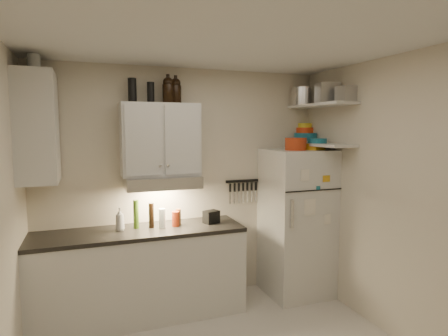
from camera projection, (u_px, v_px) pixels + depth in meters
name	position (u px, v px, depth m)	size (l,w,h in m)	color
ceiling	(235.00, 35.00, 2.67)	(3.20, 3.00, 0.02)	silver
back_wall	(185.00, 185.00, 4.22)	(3.20, 0.02, 2.60)	beige
right_wall	(400.00, 200.00, 3.37)	(0.02, 3.00, 2.60)	beige
base_cabinet	(141.00, 275.00, 3.83)	(2.10, 0.60, 0.88)	silver
countertop	(140.00, 232.00, 3.78)	(2.10, 0.62, 0.04)	black
upper_cabinet	(160.00, 140.00, 3.90)	(0.80, 0.33, 0.75)	silver
side_cabinet	(37.00, 127.00, 3.37)	(0.33, 0.55, 1.00)	silver
range_hood	(162.00, 182.00, 3.88)	(0.76, 0.46, 0.12)	silver
fridge	(296.00, 222.00, 4.37)	(0.70, 0.68, 1.70)	silver
shelf_hi	(321.00, 105.00, 4.17)	(0.30, 0.95, 0.03)	silver
shelf_lo	(320.00, 145.00, 4.22)	(0.30, 0.95, 0.03)	silver
knife_strip	(242.00, 181.00, 4.44)	(0.42, 0.02, 0.03)	black
dutch_oven	(296.00, 144.00, 4.15)	(0.24, 0.24, 0.14)	#A43013
book_stack	(313.00, 147.00, 4.22)	(0.17, 0.22, 0.07)	gold
spice_jar	(307.00, 145.00, 4.23)	(0.06, 0.06, 0.10)	silver
stock_pot	(303.00, 97.00, 4.45)	(0.29, 0.29, 0.21)	silver
tin_a	(327.00, 93.00, 4.10)	(0.22, 0.20, 0.22)	#AAAAAD
tin_b	(346.00, 94.00, 3.87)	(0.16, 0.16, 0.16)	#AAAAAD
bowl_teal	(306.00, 138.00, 4.56)	(0.27, 0.27, 0.11)	#16627B
bowl_orange	(305.00, 130.00, 4.65)	(0.22, 0.22, 0.07)	#EF3E16
bowl_yellow	(305.00, 125.00, 4.65)	(0.17, 0.17, 0.05)	yellow
plates	(317.00, 141.00, 4.21)	(0.22, 0.22, 0.05)	#16627B
growler_a	(168.00, 90.00, 3.89)	(0.12, 0.12, 0.28)	black
growler_b	(176.00, 91.00, 3.95)	(0.12, 0.12, 0.27)	black
thermos_a	(151.00, 93.00, 3.84)	(0.07, 0.07, 0.21)	black
thermos_b	(132.00, 90.00, 3.78)	(0.09, 0.09, 0.25)	black
side_jar	(34.00, 62.00, 3.30)	(0.11, 0.11, 0.14)	silver
soap_bottle	(120.00, 218.00, 3.74)	(0.10, 0.10, 0.26)	silver
pepper_mill	(178.00, 217.00, 3.97)	(0.05, 0.05, 0.17)	brown
oil_bottle	(136.00, 214.00, 3.83)	(0.06, 0.06, 0.29)	#426A1A
vinegar_bottle	(151.00, 215.00, 3.85)	(0.05, 0.05, 0.26)	black
clear_bottle	(162.00, 218.00, 3.85)	(0.07, 0.07, 0.20)	silver
red_jar	(176.00, 219.00, 3.91)	(0.08, 0.08, 0.16)	#A43013
caddy	(211.00, 217.00, 4.05)	(0.16, 0.11, 0.14)	black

